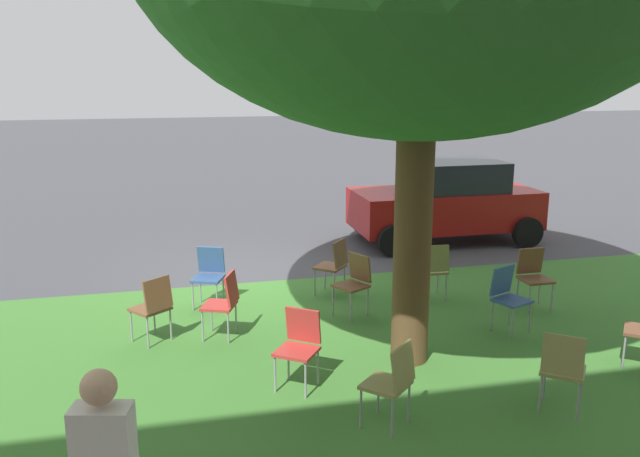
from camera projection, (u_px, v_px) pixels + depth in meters
name	position (u px, v px, depth m)	size (l,w,h in m)	color
ground	(256.00, 279.00, 11.05)	(80.00, 80.00, 0.00)	#424247
grass_verge	(293.00, 357.00, 8.02)	(48.00, 6.00, 0.01)	#3D752D
chair_0	(224.00, 300.00, 8.49)	(0.55, 0.54, 0.88)	#B7332D
chair_1	(563.00, 366.00, 6.59)	(0.58, 0.59, 0.88)	olive
chair_2	(354.00, 280.00, 9.32)	(0.57, 0.56, 0.88)	brown
chair_3	(393.00, 379.00, 6.32)	(0.59, 0.59, 0.88)	olive
chair_4	(299.00, 342.00, 7.17)	(0.58, 0.58, 0.88)	#B7332D
chair_6	(508.00, 294.00, 8.73)	(0.54, 0.55, 0.88)	#335184
chair_7	(209.00, 272.00, 9.67)	(0.54, 0.54, 0.88)	#335184
chair_8	(433.00, 267.00, 9.92)	(0.44, 0.44, 0.88)	olive
chair_9	(533.00, 273.00, 9.61)	(0.42, 0.42, 0.88)	brown
chair_10	(153.00, 304.00, 8.34)	(0.58, 0.58, 0.88)	brown
chair_11	(334.00, 263.00, 10.15)	(0.59, 0.59, 0.88)	brown
parked_car	(446.00, 201.00, 13.33)	(3.70, 1.92, 1.65)	maroon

